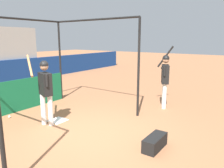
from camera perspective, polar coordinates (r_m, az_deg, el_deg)
ground_plane at (r=5.48m, az=-6.01°, el=-12.90°), size 60.00×60.00×0.00m
batting_cage at (r=6.76m, az=-22.76°, el=1.64°), size 4.17×3.39×2.90m
home_plate at (r=6.45m, az=-13.96°, el=-9.22°), size 0.44×0.44×0.02m
player_batter at (r=5.95m, az=-17.10°, el=-0.73°), size 0.55×0.91×1.86m
player_waiting at (r=7.36m, az=13.68°, el=1.98°), size 0.64×0.63×2.05m
equipment_bag at (r=4.83m, az=11.13°, el=-14.75°), size 0.70×0.28×0.28m
baseball at (r=7.13m, az=-25.24°, el=-7.73°), size 0.07×0.07×0.07m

